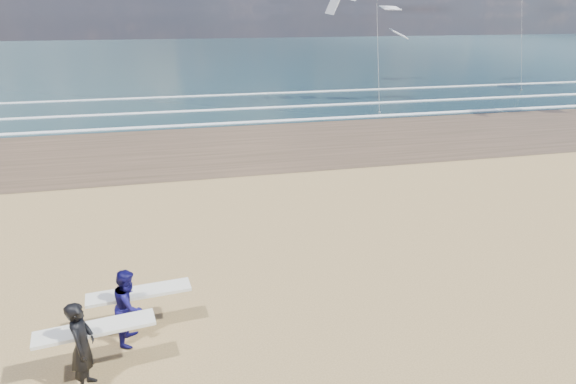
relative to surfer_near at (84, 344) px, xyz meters
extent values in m
cube|color=#463725|center=(21.10, 18.03, -0.92)|extent=(220.00, 12.00, 0.01)
cube|color=#182F35|center=(21.10, 72.03, -0.92)|extent=(220.00, 100.00, 0.02)
cube|color=white|center=(21.10, 22.83, -0.87)|extent=(220.00, 0.50, 0.05)
cube|color=white|center=(21.10, 27.53, -0.87)|extent=(220.00, 0.50, 0.05)
cube|color=white|center=(21.10, 34.03, -0.87)|extent=(220.00, 0.50, 0.05)
imported|color=black|center=(-0.03, -0.05, -0.02)|extent=(0.51, 0.71, 1.82)
cube|color=white|center=(0.17, 0.30, 0.11)|extent=(2.25, 0.82, 0.07)
imported|color=#110E51|center=(0.73, 1.30, -0.09)|extent=(0.79, 0.93, 1.67)
cube|color=white|center=(0.93, 1.65, 0.00)|extent=(2.24, 0.73, 0.07)
cube|color=slate|center=(16.19, 23.90, -0.87)|extent=(0.12, 0.12, 0.10)
cube|color=slate|center=(32.60, 30.79, -0.87)|extent=(0.12, 0.12, 0.10)
camera|label=1|loc=(1.76, -8.60, 5.80)|focal=32.00mm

